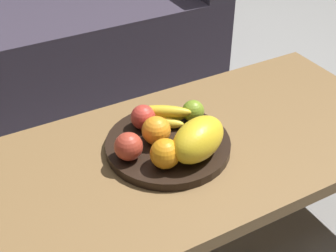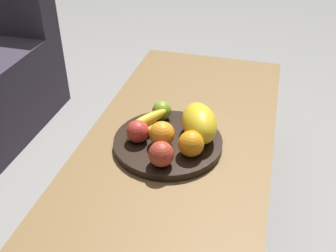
{
  "view_description": "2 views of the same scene",
  "coord_description": "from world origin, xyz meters",
  "px_view_note": "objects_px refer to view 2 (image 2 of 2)",
  "views": [
    {
      "loc": [
        -0.52,
        -0.82,
        1.17
      ],
      "look_at": [
        -0.06,
        0.02,
        0.46
      ],
      "focal_mm": 48.98,
      "sensor_mm": 36.0,
      "label": 1
    },
    {
      "loc": [
        -1.02,
        -0.23,
        1.15
      ],
      "look_at": [
        -0.06,
        0.02,
        0.46
      ],
      "focal_mm": 43.06,
      "sensor_mm": 36.0,
      "label": 2
    }
  ],
  "objects_px": {
    "melon_large_front": "(199,123)",
    "apple_left": "(138,131)",
    "orange_front": "(162,134)",
    "apple_front": "(162,110)",
    "coffee_table": "(180,146)",
    "banana_bunch": "(147,126)",
    "apple_right": "(161,154)",
    "orange_left": "(191,144)",
    "fruit_bowl": "(168,143)"
  },
  "relations": [
    {
      "from": "melon_large_front",
      "to": "apple_left",
      "type": "relative_size",
      "value": 2.47
    },
    {
      "from": "orange_front",
      "to": "apple_front",
      "type": "height_order",
      "value": "orange_front"
    },
    {
      "from": "coffee_table",
      "to": "banana_bunch",
      "type": "bearing_deg",
      "value": 112.95
    },
    {
      "from": "melon_large_front",
      "to": "apple_right",
      "type": "relative_size",
      "value": 2.33
    },
    {
      "from": "orange_left",
      "to": "apple_left",
      "type": "height_order",
      "value": "orange_left"
    },
    {
      "from": "fruit_bowl",
      "to": "apple_right",
      "type": "height_order",
      "value": "apple_right"
    },
    {
      "from": "orange_left",
      "to": "coffee_table",
      "type": "bearing_deg",
      "value": 27.98
    },
    {
      "from": "apple_right",
      "to": "coffee_table",
      "type": "bearing_deg",
      "value": -3.64
    },
    {
      "from": "fruit_bowl",
      "to": "orange_left",
      "type": "distance_m",
      "value": 0.11
    },
    {
      "from": "fruit_bowl",
      "to": "melon_large_front",
      "type": "bearing_deg",
      "value": -66.56
    },
    {
      "from": "orange_front",
      "to": "banana_bunch",
      "type": "bearing_deg",
      "value": 53.84
    },
    {
      "from": "banana_bunch",
      "to": "orange_left",
      "type": "bearing_deg",
      "value": -114.12
    },
    {
      "from": "orange_left",
      "to": "apple_front",
      "type": "relative_size",
      "value": 1.21
    },
    {
      "from": "apple_right",
      "to": "banana_bunch",
      "type": "distance_m",
      "value": 0.16
    },
    {
      "from": "fruit_bowl",
      "to": "orange_front",
      "type": "xyz_separation_m",
      "value": [
        -0.03,
        0.01,
        0.05
      ]
    },
    {
      "from": "orange_left",
      "to": "melon_large_front",
      "type": "bearing_deg",
      "value": -2.96
    },
    {
      "from": "fruit_bowl",
      "to": "apple_front",
      "type": "distance_m",
      "value": 0.13
    },
    {
      "from": "fruit_bowl",
      "to": "melon_large_front",
      "type": "xyz_separation_m",
      "value": [
        0.04,
        -0.09,
        0.06
      ]
    },
    {
      "from": "fruit_bowl",
      "to": "banana_bunch",
      "type": "height_order",
      "value": "banana_bunch"
    },
    {
      "from": "apple_left",
      "to": "banana_bunch",
      "type": "bearing_deg",
      "value": -15.7
    },
    {
      "from": "melon_large_front",
      "to": "apple_right",
      "type": "distance_m",
      "value": 0.18
    },
    {
      "from": "melon_large_front",
      "to": "apple_front",
      "type": "height_order",
      "value": "melon_large_front"
    },
    {
      "from": "banana_bunch",
      "to": "apple_left",
      "type": "bearing_deg",
      "value": 164.3
    },
    {
      "from": "melon_large_front",
      "to": "banana_bunch",
      "type": "bearing_deg",
      "value": 97.51
    },
    {
      "from": "melon_large_front",
      "to": "apple_front",
      "type": "distance_m",
      "value": 0.16
    },
    {
      "from": "orange_front",
      "to": "apple_right",
      "type": "height_order",
      "value": "orange_front"
    },
    {
      "from": "melon_large_front",
      "to": "apple_left",
      "type": "xyz_separation_m",
      "value": [
        -0.07,
        0.17,
        -0.02
      ]
    },
    {
      "from": "orange_front",
      "to": "orange_left",
      "type": "distance_m",
      "value": 0.1
    },
    {
      "from": "banana_bunch",
      "to": "melon_large_front",
      "type": "bearing_deg",
      "value": -82.49
    },
    {
      "from": "coffee_table",
      "to": "apple_right",
      "type": "height_order",
      "value": "apple_right"
    },
    {
      "from": "orange_left",
      "to": "banana_bunch",
      "type": "relative_size",
      "value": 0.47
    },
    {
      "from": "melon_large_front",
      "to": "orange_left",
      "type": "distance_m",
      "value": 0.09
    },
    {
      "from": "coffee_table",
      "to": "fruit_bowl",
      "type": "xyz_separation_m",
      "value": [
        -0.06,
        0.02,
        0.05
      ]
    },
    {
      "from": "orange_left",
      "to": "apple_right",
      "type": "xyz_separation_m",
      "value": [
        -0.07,
        0.07,
        -0.0
      ]
    },
    {
      "from": "orange_left",
      "to": "apple_left",
      "type": "distance_m",
      "value": 0.17
    },
    {
      "from": "apple_left",
      "to": "melon_large_front",
      "type": "bearing_deg",
      "value": -68.76
    },
    {
      "from": "apple_front",
      "to": "apple_right",
      "type": "distance_m",
      "value": 0.24
    },
    {
      "from": "orange_front",
      "to": "apple_right",
      "type": "xyz_separation_m",
      "value": [
        -0.09,
        -0.02,
        -0.0
      ]
    },
    {
      "from": "orange_left",
      "to": "banana_bunch",
      "type": "height_order",
      "value": "orange_left"
    },
    {
      "from": "coffee_table",
      "to": "melon_large_front",
      "type": "relative_size",
      "value": 7.38
    },
    {
      "from": "apple_left",
      "to": "apple_front",
      "type": "bearing_deg",
      "value": -14.95
    },
    {
      "from": "melon_large_front",
      "to": "banana_bunch",
      "type": "distance_m",
      "value": 0.17
    },
    {
      "from": "coffee_table",
      "to": "orange_left",
      "type": "relative_size",
      "value": 16.45
    },
    {
      "from": "orange_left",
      "to": "fruit_bowl",
      "type": "bearing_deg",
      "value": 57.26
    },
    {
      "from": "apple_front",
      "to": "banana_bunch",
      "type": "distance_m",
      "value": 0.09
    },
    {
      "from": "coffee_table",
      "to": "banana_bunch",
      "type": "height_order",
      "value": "banana_bunch"
    },
    {
      "from": "orange_front",
      "to": "banana_bunch",
      "type": "height_order",
      "value": "orange_front"
    },
    {
      "from": "orange_front",
      "to": "coffee_table",
      "type": "bearing_deg",
      "value": -21.59
    },
    {
      "from": "apple_left",
      "to": "banana_bunch",
      "type": "distance_m",
      "value": 0.05
    },
    {
      "from": "fruit_bowl",
      "to": "melon_large_front",
      "type": "distance_m",
      "value": 0.12
    }
  ]
}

